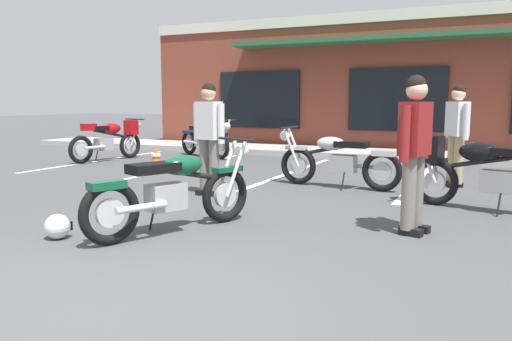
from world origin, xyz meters
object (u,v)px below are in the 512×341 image
Objects in this scene: motorcycle_foreground_classic at (174,190)px; traffic_cone at (156,158)px; motorcycle_silver_naked at (205,139)px; motorcycle_green_cafe_racer at (110,138)px; motorcycle_red_sportbike at (482,170)px; motorcycle_black_cruiser at (337,160)px; person_in_black_shirt at (209,132)px; person_by_back_row at (457,129)px; helmet_on_pavement at (58,226)px; person_in_shorts_foreground at (415,145)px.

traffic_cone is (-3.14, 4.00, -0.20)m from motorcycle_foreground_classic.
motorcycle_green_cafe_racer is at bearing -136.72° from motorcycle_silver_naked.
motorcycle_silver_naked reaches higher than traffic_cone.
motorcycle_red_sportbike is 0.98× the size of motorcycle_black_cruiser.
motorcycle_foreground_classic and motorcycle_red_sportbike have the same top height.
motorcycle_green_cafe_racer is (-1.67, -1.57, 0.07)m from motorcycle_silver_naked.
person_in_black_shirt reaches higher than motorcycle_green_cafe_racer.
traffic_cone is (-3.94, 0.49, -0.20)m from motorcycle_black_cruiser.
motorcycle_foreground_classic is 3.75× the size of traffic_cone.
person_by_back_row reaches higher than traffic_cone.
motorcycle_red_sportbike is at bearing 7.32° from person_in_black_shirt.
motorcycle_green_cafe_racer reaches higher than traffic_cone.
motorcycle_red_sportbike is 3.91× the size of traffic_cone.
helmet_on_pavement is 0.49× the size of traffic_cone.
motorcycle_silver_naked is at bearing 144.49° from motorcycle_black_cruiser.
person_in_black_shirt is (-1.57, -1.44, 0.49)m from motorcycle_black_cruiser.
person_in_black_shirt is 1.00× the size of person_in_shorts_foreground.
person_by_back_row is (3.31, 2.36, 0.00)m from person_in_black_shirt.
motorcycle_green_cafe_racer is at bearing 151.97° from person_in_shorts_foreground.
motorcycle_red_sportbike is 0.99× the size of motorcycle_green_cafe_racer.
helmet_on_pavement is at bearing -93.53° from person_in_black_shirt.
motorcycle_foreground_classic is 2.26m from person_in_black_shirt.
person_in_black_shirt reaches higher than motorcycle_silver_naked.
motorcycle_foreground_classic is at bearing -61.99° from motorcycle_silver_naked.
helmet_on_pavement is 5.23m from traffic_cone.
motorcycle_red_sportbike is 7.64m from motorcycle_silver_naked.
person_in_black_shirt is at bearing 110.23° from motorcycle_foreground_classic.
motorcycle_silver_naked is 1.17× the size of person_by_back_row.
motorcycle_foreground_classic and motorcycle_black_cruiser have the same top height.
motorcycle_foreground_classic is 1.02× the size of motorcycle_silver_naked.
motorcycle_silver_naked is at bearing 160.39° from person_by_back_row.
motorcycle_silver_naked is at bearing 121.25° from person_in_black_shirt.
motorcycle_black_cruiser is 3.98× the size of traffic_cone.
motorcycle_red_sportbike is at bearing 40.04° from helmet_on_pavement.
motorcycle_red_sportbike is 3.80m from person_in_black_shirt.
motorcycle_black_cruiser is (-2.18, 0.96, -0.07)m from motorcycle_red_sportbike.
person_by_back_row is at bearing -4.30° from motorcycle_green_cafe_racer.
person_in_black_shirt is (-3.74, -0.48, 0.42)m from motorcycle_red_sportbike.
motorcycle_foreground_classic is at bearing -44.09° from motorcycle_green_cafe_racer.
traffic_cone is (-5.47, 2.99, -0.69)m from person_in_shorts_foreground.
motorcycle_black_cruiser is 1.26× the size of person_in_shorts_foreground.
motorcycle_red_sportbike is 1.24× the size of person_in_black_shirt.
motorcycle_black_cruiser reaches higher than helmet_on_pavement.
traffic_cone is (-2.20, 4.74, 0.13)m from helmet_on_pavement.
person_in_shorts_foreground reaches higher than motorcycle_green_cafe_racer.
person_in_shorts_foreground is 3.80m from helmet_on_pavement.
motorcycle_green_cafe_racer is 1.25× the size of person_by_back_row.
person_in_shorts_foreground reaches higher than motorcycle_foreground_classic.
person_by_back_row is at bearing 86.40° from person_in_shorts_foreground.
person_by_back_row reaches higher than motorcycle_foreground_classic.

